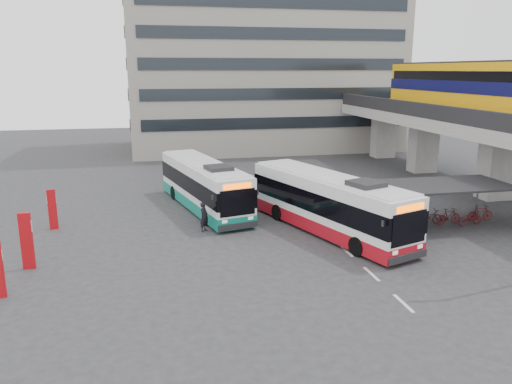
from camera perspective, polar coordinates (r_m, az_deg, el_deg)
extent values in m
plane|color=#28282B|center=(25.36, 5.03, -7.17)|extent=(120.00, 120.00, 0.00)
cube|color=gray|center=(39.50, 25.82, 2.58)|extent=(2.20, 1.60, 4.60)
cube|color=gray|center=(47.68, 18.57, 4.95)|extent=(2.20, 1.60, 4.60)
cube|color=gray|center=(54.65, 14.37, 6.28)|extent=(2.20, 1.60, 4.60)
cube|color=gray|center=(42.33, 22.94, 7.30)|extent=(8.00, 32.00, 0.90)
cube|color=black|center=(40.23, 18.62, 8.82)|extent=(0.35, 32.00, 1.10)
cube|color=black|center=(44.49, 27.09, 8.45)|extent=(0.35, 32.00, 1.10)
cube|color=#EA9F0D|center=(42.23, 23.21, 10.75)|extent=(2.90, 20.00, 3.90)
cube|color=#0A0B3C|center=(42.22, 23.24, 11.02)|extent=(2.98, 20.02, 0.90)
cube|color=black|center=(42.20, 23.35, 12.10)|extent=(2.96, 19.20, 0.70)
cube|color=black|center=(42.20, 23.47, 13.38)|extent=(2.70, 19.60, 0.25)
cylinder|color=#595B60|center=(30.48, 9.13, -1.31)|extent=(0.12, 0.12, 2.40)
cylinder|color=#595B60|center=(35.03, 23.97, -0.37)|extent=(0.12, 0.12, 2.40)
cylinder|color=#595B60|center=(27.28, 11.82, -3.23)|extent=(0.12, 0.12, 2.40)
cube|color=black|center=(30.67, 18.84, 0.68)|extent=(10.00, 4.00, 0.12)
imported|color=black|center=(29.39, 11.78, -3.52)|extent=(1.71, 0.60, 0.90)
imported|color=black|center=(29.84, 13.81, -3.27)|extent=(1.66, 0.47, 1.00)
imported|color=black|center=(30.35, 15.75, -3.20)|extent=(1.71, 0.60, 0.90)
imported|color=black|center=(30.88, 17.64, -2.95)|extent=(1.66, 0.47, 1.00)
imported|color=#350C0F|center=(31.46, 19.45, -2.88)|extent=(1.71, 0.60, 0.90)
imported|color=#3F0C0F|center=(32.05, 21.21, -2.64)|extent=(1.66, 0.47, 1.00)
imported|color=#490C0F|center=(32.69, 22.89, -2.57)|extent=(1.71, 0.60, 0.90)
imported|color=#540C0F|center=(33.33, 24.51, -2.34)|extent=(1.66, 0.47, 1.00)
cube|color=gray|center=(60.15, 0.65, 17.10)|extent=(30.00, 15.00, 25.00)
cube|color=beige|center=(21.19, 16.51, -12.09)|extent=(0.15, 1.60, 0.01)
cube|color=beige|center=(23.62, 13.06, -9.11)|extent=(0.15, 1.60, 0.01)
cube|color=beige|center=(26.16, 10.31, -6.66)|extent=(0.15, 1.60, 0.01)
cube|color=white|center=(28.58, 8.23, -1.03)|extent=(6.30, 12.06, 2.72)
cube|color=maroon|center=(28.92, 8.15, -3.45)|extent=(6.36, 12.11, 0.74)
cube|color=black|center=(28.55, 8.24, -0.79)|extent=(6.37, 12.10, 1.14)
cube|color=#FF5A00|center=(24.19, 17.24, -1.76)|extent=(1.70, 0.66, 0.30)
cube|color=black|center=(26.05, 12.48, 0.91)|extent=(1.95, 2.00, 0.28)
cylinder|color=black|center=(25.49, 11.48, -6.11)|extent=(0.61, 1.03, 0.99)
cylinder|color=black|center=(32.15, 6.04, -1.71)|extent=(0.61, 1.03, 0.99)
cube|color=white|center=(33.32, -6.01, 1.04)|extent=(5.01, 11.67, 2.62)
cube|color=#0C725E|center=(33.61, -5.96, -0.98)|extent=(5.06, 11.72, 0.71)
cube|color=black|center=(33.29, -6.02, 1.24)|extent=(5.08, 11.70, 1.09)
cube|color=#FF5A00|center=(27.91, -2.15, 0.66)|extent=(1.67, 0.47, 0.29)
cube|color=black|center=(30.38, -4.29, 2.76)|extent=(1.77, 1.82, 0.27)
cylinder|color=black|center=(29.94, -5.66, -2.92)|extent=(0.50, 0.99, 0.95)
cylinder|color=black|center=(36.91, -5.96, 0.29)|extent=(0.50, 0.99, 0.95)
imported|color=black|center=(28.73, -5.98, -2.85)|extent=(0.70, 0.75, 1.71)
cube|color=#AC0A10|center=(25.44, -24.73, -5.12)|extent=(0.55, 0.19, 2.72)
cube|color=white|center=(25.24, -24.89, -3.60)|extent=(0.59, 0.06, 0.54)
cube|color=#AC0A10|center=(31.18, -22.25, -1.86)|extent=(0.50, 0.27, 2.38)
cube|color=white|center=(31.03, -22.35, -0.76)|extent=(0.51, 0.18, 0.48)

